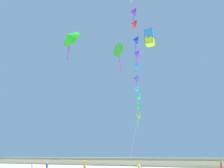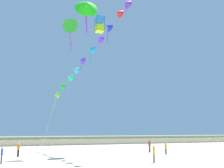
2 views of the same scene
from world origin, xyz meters
name	(u,v)px [view 2 (image 2 of 2)]	position (x,y,z in m)	size (l,w,h in m)	color
dune_ridge	(60,140)	(0.00, 47.66, 0.93)	(120.00, 10.49, 1.87)	beige
person_near_left	(149,145)	(9.54, 20.54, 1.01)	(0.30, 0.60, 1.75)	#474C56
person_mid_center	(2,154)	(-10.30, 13.99, 0.95)	(0.22, 0.57, 1.63)	#282D4C
person_far_left	(166,148)	(10.05, 16.91, 0.88)	(0.21, 0.53, 1.51)	black
person_far_right	(18,148)	(-8.91, 20.41, 0.99)	(0.49, 0.47, 1.72)	black
person_far_center	(154,153)	(3.98, 9.63, 0.97)	(0.51, 0.43, 1.68)	#726656
kite_banner_string	(113,20)	(1.69, 15.23, 17.52)	(13.29, 28.43, 26.50)	#6FCB30
large_kite_low_lead	(100,24)	(1.70, 21.33, 19.66)	(1.27, 1.27, 2.49)	#B6E71E
large_kite_mid_trail	(87,6)	(-3.52, 8.62, 15.12)	(2.49, 1.92, 4.09)	#22D619
large_kite_high_solo	(71,27)	(-2.98, 20.45, 18.15)	(2.37, 1.48, 4.74)	green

